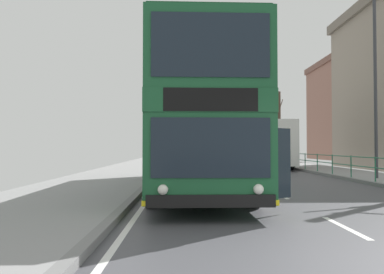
{
  "coord_description": "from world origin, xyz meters",
  "views": [
    {
      "loc": [
        -2.92,
        -4.36,
        1.46
      ],
      "look_at": [
        -2.68,
        8.32,
        1.8
      ],
      "focal_mm": 35.8,
      "sensor_mm": 36.0,
      "label": 1
    }
  ],
  "objects_px": {
    "street_lamp_far_side": "(375,67)",
    "bare_tree_far_02": "(261,132)",
    "background_building_01": "(358,110)",
    "bare_tree_far_01": "(279,125)",
    "background_bus_far_lane": "(264,144)",
    "double_decker_bus_main": "(196,124)"
  },
  "relations": [
    {
      "from": "street_lamp_far_side",
      "to": "bare_tree_far_02",
      "type": "bearing_deg",
      "value": 89.0
    },
    {
      "from": "bare_tree_far_02",
      "to": "background_building_01",
      "type": "xyz_separation_m",
      "value": [
        12.26,
        2.24,
        2.71
      ]
    },
    {
      "from": "bare_tree_far_02",
      "to": "background_building_01",
      "type": "bearing_deg",
      "value": 10.37
    },
    {
      "from": "bare_tree_far_01",
      "to": "bare_tree_far_02",
      "type": "distance_m",
      "value": 6.53
    },
    {
      "from": "street_lamp_far_side",
      "to": "bare_tree_far_01",
      "type": "height_order",
      "value": "street_lamp_far_side"
    },
    {
      "from": "background_bus_far_lane",
      "to": "street_lamp_far_side",
      "type": "bearing_deg",
      "value": -77.12
    },
    {
      "from": "background_bus_far_lane",
      "to": "background_building_01",
      "type": "relative_size",
      "value": 0.8
    },
    {
      "from": "double_decker_bus_main",
      "to": "bare_tree_far_02",
      "type": "relative_size",
      "value": 1.61
    },
    {
      "from": "double_decker_bus_main",
      "to": "bare_tree_far_02",
      "type": "bearing_deg",
      "value": 74.87
    },
    {
      "from": "background_bus_far_lane",
      "to": "double_decker_bus_main",
      "type": "bearing_deg",
      "value": -109.82
    },
    {
      "from": "double_decker_bus_main",
      "to": "background_bus_far_lane",
      "type": "xyz_separation_m",
      "value": [
        5.32,
        14.77,
        -0.53
      ]
    },
    {
      "from": "bare_tree_far_01",
      "to": "background_building_01",
      "type": "xyz_separation_m",
      "value": [
        11.83,
        8.74,
        2.33
      ]
    },
    {
      "from": "bare_tree_far_01",
      "to": "background_building_01",
      "type": "height_order",
      "value": "background_building_01"
    },
    {
      "from": "background_bus_far_lane",
      "to": "street_lamp_far_side",
      "type": "relative_size",
      "value": 1.15
    },
    {
      "from": "double_decker_bus_main",
      "to": "background_bus_far_lane",
      "type": "distance_m",
      "value": 15.7
    },
    {
      "from": "double_decker_bus_main",
      "to": "bare_tree_far_02",
      "type": "height_order",
      "value": "bare_tree_far_02"
    },
    {
      "from": "street_lamp_far_side",
      "to": "bare_tree_far_02",
      "type": "height_order",
      "value": "street_lamp_far_side"
    },
    {
      "from": "street_lamp_far_side",
      "to": "background_bus_far_lane",
      "type": "bearing_deg",
      "value": 102.88
    },
    {
      "from": "bare_tree_far_02",
      "to": "bare_tree_far_01",
      "type": "bearing_deg",
      "value": -86.16
    },
    {
      "from": "bare_tree_far_02",
      "to": "background_building_01",
      "type": "height_order",
      "value": "background_building_01"
    },
    {
      "from": "street_lamp_far_side",
      "to": "background_building_01",
      "type": "distance_m",
      "value": 32.16
    },
    {
      "from": "background_bus_far_lane",
      "to": "background_building_01",
      "type": "xyz_separation_m",
      "value": [
        15.29,
        18.35,
        4.24
      ]
    }
  ]
}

